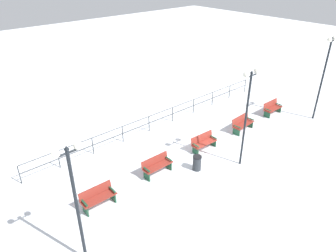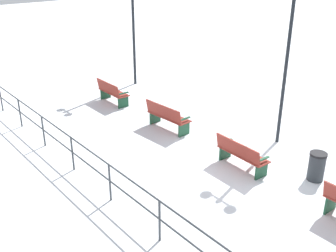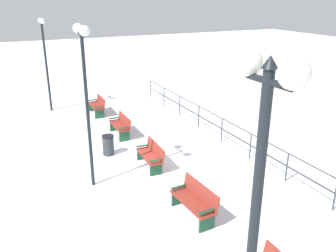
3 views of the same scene
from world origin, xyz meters
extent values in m
plane|color=white|center=(0.00, 0.00, 0.00)|extent=(80.00, 80.00, 0.00)
cube|color=maroon|center=(0.03, -6.56, 0.47)|extent=(0.55, 1.49, 0.04)
cube|color=maroon|center=(-0.23, -6.55, 0.69)|extent=(0.14, 1.48, 0.39)
cube|color=#19472D|center=(0.02, -7.20, 0.24)|extent=(0.47, 0.06, 0.47)
cube|color=#19472D|center=(0.05, -5.92, 0.24)|extent=(0.47, 0.06, 0.47)
cube|color=#19472D|center=(0.04, -7.20, 0.59)|extent=(0.47, 0.08, 0.04)
cube|color=#19472D|center=(0.07, -5.92, 0.59)|extent=(0.47, 0.08, 0.04)
cube|color=maroon|center=(-0.10, -3.28, 0.47)|extent=(0.51, 1.55, 0.04)
cube|color=maroon|center=(-0.35, -3.27, 0.68)|extent=(0.12, 1.55, 0.38)
cube|color=#19472D|center=(-0.11, -3.95, 0.24)|extent=(0.44, 0.06, 0.47)
cube|color=#19472D|center=(-0.09, -2.60, 0.24)|extent=(0.44, 0.06, 0.47)
cube|color=#19472D|center=(-0.09, -3.95, 0.59)|extent=(0.44, 0.08, 0.04)
cube|color=#19472D|center=(-0.07, -2.61, 0.59)|extent=(0.44, 0.08, 0.04)
cube|color=maroon|center=(-0.11, 0.00, 0.42)|extent=(0.54, 1.55, 0.04)
cube|color=maroon|center=(-0.35, 0.01, 0.65)|extent=(0.17, 1.53, 0.42)
cube|color=#19472D|center=(-0.13, -0.66, 0.21)|extent=(0.44, 0.07, 0.42)
cube|color=#19472D|center=(-0.08, 0.66, 0.21)|extent=(0.44, 0.07, 0.42)
cube|color=#19472D|center=(-0.11, -0.67, 0.54)|extent=(0.44, 0.09, 0.04)
cube|color=#19472D|center=(-0.06, 0.66, 0.54)|extent=(0.44, 0.09, 0.04)
cube|color=maroon|center=(0.00, 3.28, 0.45)|extent=(0.61, 1.63, 0.04)
cube|color=maroon|center=(-0.26, 3.26, 0.69)|extent=(0.21, 1.61, 0.45)
cube|color=#19472D|center=(0.04, 2.58, 0.22)|extent=(0.47, 0.08, 0.45)
cube|color=#19472D|center=(-0.04, 3.98, 0.22)|extent=(0.47, 0.08, 0.45)
cube|color=#19472D|center=(0.06, 2.58, 0.57)|extent=(0.47, 0.10, 0.04)
cube|color=#19472D|center=(-0.02, 3.98, 0.57)|extent=(0.47, 0.10, 0.04)
cylinder|color=black|center=(1.98, -8.26, 2.25)|extent=(0.11, 0.11, 4.51)
cylinder|color=black|center=(1.98, -8.26, 4.39)|extent=(0.07, 0.66, 0.07)
sphere|color=white|center=(1.98, -8.59, 4.50)|extent=(0.25, 0.25, 0.25)
sphere|color=white|center=(1.98, -7.93, 4.50)|extent=(0.25, 0.25, 0.25)
cone|color=black|center=(1.98, -8.26, 4.57)|extent=(0.16, 0.16, 0.12)
cylinder|color=black|center=(1.98, 0.39, 2.39)|extent=(0.10, 0.10, 4.78)
cylinder|color=black|center=(1.98, 0.39, 4.66)|extent=(0.06, 0.80, 0.06)
sphere|color=white|center=(1.98, 0.00, 4.79)|extent=(0.29, 0.29, 0.29)
sphere|color=white|center=(1.98, 0.79, 4.79)|extent=(0.29, 0.29, 0.29)
cone|color=black|center=(1.98, 0.39, 4.84)|extent=(0.14, 0.14, 0.12)
cylinder|color=black|center=(1.98, 8.06, 4.96)|extent=(0.07, 0.60, 0.07)
sphere|color=white|center=(1.98, 7.75, 5.08)|extent=(0.28, 0.28, 0.28)
sphere|color=white|center=(1.98, 8.36, 5.08)|extent=(0.28, 0.28, 0.28)
cone|color=black|center=(1.98, 8.06, 5.14)|extent=(0.16, 0.16, 0.12)
cylinder|color=#383D42|center=(-3.72, -8.47, 0.48)|extent=(0.05, 0.05, 0.97)
cylinder|color=#383D42|center=(-3.72, -6.59, 0.48)|extent=(0.05, 0.05, 0.97)
cylinder|color=#383D42|center=(-3.72, -4.70, 0.48)|extent=(0.05, 0.05, 0.97)
cylinder|color=#383D42|center=(-3.72, -2.82, 0.48)|extent=(0.05, 0.05, 0.97)
cylinder|color=#383D42|center=(-3.72, -0.94, 0.48)|extent=(0.05, 0.05, 0.97)
cylinder|color=#383D42|center=(-3.72, 0.94, 0.48)|extent=(0.05, 0.05, 0.97)
cylinder|color=#383D42|center=(-3.72, 2.82, 0.48)|extent=(0.05, 0.05, 0.97)
cylinder|color=#383D42|center=(-3.72, 4.70, 0.48)|extent=(0.05, 0.05, 0.97)
cylinder|color=#383D42|center=(-3.72, 0.00, 0.97)|extent=(0.04, 16.93, 0.04)
cylinder|color=#383D42|center=(-3.72, 0.00, 0.53)|extent=(0.04, 16.93, 0.04)
cylinder|color=#2D3338|center=(0.88, -1.61, 0.35)|extent=(0.42, 0.42, 0.71)
cylinder|color=black|center=(0.88, -1.61, 0.74)|extent=(0.44, 0.44, 0.06)
camera|label=1|loc=(9.46, -11.07, 9.29)|focal=33.81mm
camera|label=2|loc=(-7.79, -6.17, 5.48)|focal=43.03mm
camera|label=3|loc=(4.18, 10.56, 5.70)|focal=38.50mm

